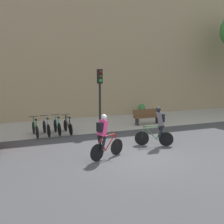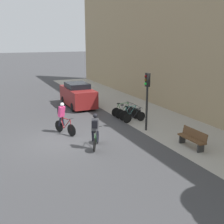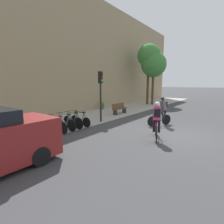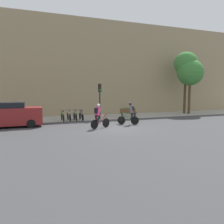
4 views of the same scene
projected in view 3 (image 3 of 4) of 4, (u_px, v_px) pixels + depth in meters
The scene contains 14 objects.
ground at pixel (172, 135), 8.80m from camera, with size 200.00×200.00×0.00m, color #3D3D3F.
kerb_strip at pixel (79, 119), 12.77m from camera, with size 44.00×4.50×0.01m, color #A39E93.
building_facade at pixel (54, 48), 13.40m from camera, with size 44.00×0.60×10.49m, color #9E8966.
cyclist_pink at pixel (157, 120), 7.88m from camera, with size 1.63×0.78×1.78m.
cyclist_grey at pixel (162, 110), 10.67m from camera, with size 1.52×0.89×1.76m.
parked_bike_0 at pixel (57, 125), 9.20m from camera, with size 0.46×1.68×0.95m.
parked_bike_1 at pixel (65, 123), 9.64m from camera, with size 0.46×1.69×0.96m.
parked_bike_2 at pixel (73, 121), 10.09m from camera, with size 0.46×1.63×0.97m.
parked_bike_3 at pixel (80, 120), 10.54m from camera, with size 0.46×1.63×0.94m.
traffic_light_pole at pixel (101, 87), 11.48m from camera, with size 0.26×0.30×3.34m.
bench at pixel (119, 108), 14.75m from camera, with size 1.70×0.44×0.89m.
street_tree_0 at pixel (154, 65), 20.62m from camera, with size 2.98×2.98×6.24m.
street_tree_1 at pixel (149, 56), 20.61m from camera, with size 2.70×2.70×7.14m.
potted_plant at pixel (102, 105), 17.26m from camera, with size 0.48×0.48×0.78m.
Camera 3 is at (-8.62, -2.63, 2.61)m, focal length 28.00 mm.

